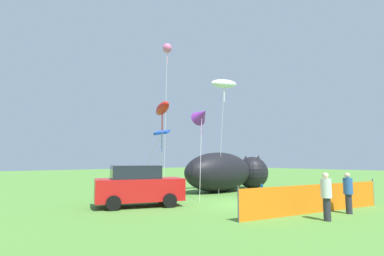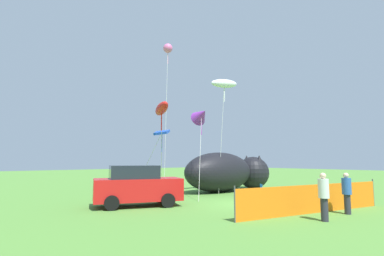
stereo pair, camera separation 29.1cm
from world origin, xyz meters
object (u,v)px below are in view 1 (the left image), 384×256
at_px(spectator_in_red_shirt, 326,194).
at_px(kite_purple_delta, 202,115).
at_px(kite_pink_octopus, 167,49).
at_px(spectator_in_yellow_shirt, 348,191).
at_px(kite_red_lizard, 162,109).
at_px(kite_white_ghost, 224,84).
at_px(inflatable_cat, 227,173).
at_px(kite_blue_box, 162,133).
at_px(parked_car, 139,186).
at_px(folding_chair, 259,191).

height_order(spectator_in_red_shirt, kite_purple_delta, kite_purple_delta).
distance_m(spectator_in_red_shirt, kite_pink_octopus, 17.29).
distance_m(spectator_in_red_shirt, spectator_in_yellow_shirt, 2.17).
bearing_deg(spectator_in_red_shirt, kite_red_lizard, 97.43).
bearing_deg(kite_pink_octopus, kite_purple_delta, -99.32).
relative_size(kite_pink_octopus, kite_white_ghost, 1.43).
relative_size(inflatable_cat, kite_purple_delta, 1.39).
relative_size(kite_blue_box, kite_purple_delta, 0.74).
bearing_deg(spectator_in_yellow_shirt, spectator_in_red_shirt, -178.08).
xyz_separation_m(kite_white_ghost, kite_purple_delta, (-2.28, -0.11, -2.47)).
bearing_deg(parked_car, kite_blue_box, 62.83).
xyz_separation_m(folding_chair, kite_purple_delta, (-0.87, 3.75, 4.61)).
relative_size(parked_car, kite_white_ghost, 0.56).
height_order(parked_car, inflatable_cat, inflatable_cat).
distance_m(kite_blue_box, kite_white_ghost, 5.72).
height_order(parked_car, kite_red_lizard, kite_red_lizard).
relative_size(spectator_in_red_shirt, kite_red_lizard, 0.31).
bearing_deg(spectator_in_red_shirt, kite_purple_delta, 78.39).
relative_size(spectator_in_yellow_shirt, kite_white_ghost, 0.21).
bearing_deg(kite_purple_delta, folding_chair, -76.97).
bearing_deg(spectator_in_yellow_shirt, folding_chair, 84.19).
relative_size(inflatable_cat, kite_blue_box, 1.89).
bearing_deg(kite_purple_delta, kite_blue_box, 129.20).
xyz_separation_m(parked_car, kite_blue_box, (3.60, 3.19, 3.00)).
bearing_deg(kite_red_lizard, kite_pink_octopus, 51.34).
distance_m(folding_chair, inflatable_cat, 5.28).
relative_size(parked_car, kite_red_lizard, 0.79).
distance_m(parked_car, spectator_in_yellow_shirt, 9.44).
height_order(inflatable_cat, kite_purple_delta, kite_purple_delta).
distance_m(folding_chair, kite_blue_box, 7.24).
height_order(parked_car, spectator_in_red_shirt, parked_car).
relative_size(parked_car, inflatable_cat, 0.56).
height_order(folding_chair, kite_blue_box, kite_blue_box).
distance_m(kite_purple_delta, kite_red_lizard, 2.98).
bearing_deg(kite_pink_octopus, spectator_in_red_shirt, -100.79).
distance_m(spectator_in_yellow_shirt, kite_blue_box, 11.36).
bearing_deg(parked_car, kite_red_lizard, 51.32).
bearing_deg(spectator_in_yellow_shirt, kite_red_lizard, 110.54).
bearing_deg(kite_pink_octopus, parked_car, -135.16).
bearing_deg(kite_pink_octopus, kite_white_ghost, -73.08).
bearing_deg(kite_pink_octopus, inflatable_cat, -58.45).
relative_size(inflatable_cat, spectator_in_yellow_shirt, 4.74).
distance_m(parked_car, kite_blue_box, 5.67).
height_order(spectator_in_yellow_shirt, kite_white_ghost, kite_white_ghost).
height_order(parked_car, kite_blue_box, kite_blue_box).
bearing_deg(kite_blue_box, kite_pink_octopus, 49.03).
distance_m(parked_car, kite_pink_octopus, 13.34).
height_order(spectator_in_red_shirt, kite_pink_octopus, kite_pink_octopus).
bearing_deg(spectator_in_yellow_shirt, kite_pink_octopus, 88.13).
bearing_deg(kite_blue_box, kite_red_lizard, -124.75).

